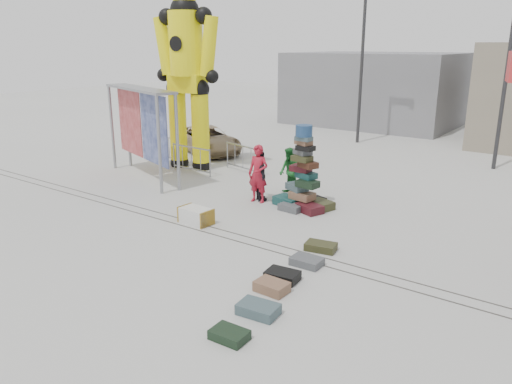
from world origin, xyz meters
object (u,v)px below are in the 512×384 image
Objects in this scene: suitcase_tower at (303,185)px; barricade_dummy_a at (161,148)px; pedestrian_red at (258,174)px; banner_scaffold at (140,111)px; pedestrian_green at (289,172)px; steamer_trunk at (196,216)px; parked_suv at (207,140)px; barricade_dummy_b at (191,160)px; crash_test_dummy at (187,70)px; pedestrian_black at (260,176)px; lamp_post_right at (512,56)px; lamp_post_left at (364,53)px; barricade_dummy_c at (243,159)px.

suitcase_tower is 8.71m from barricade_dummy_a.
barricade_dummy_a is at bearing 153.88° from pedestrian_red.
pedestrian_green is (5.64, 1.40, -1.75)m from banner_scaffold.
banner_scaffold is 2.92× the size of pedestrian_green.
steamer_trunk is at bearing -35.86° from barricade_dummy_a.
parked_suv is (-6.42, 4.84, -0.33)m from pedestrian_red.
barricade_dummy_a reaches higher than steamer_trunk.
crash_test_dummy is at bearing 138.32° from barricade_dummy_b.
parked_suv is (-6.39, 4.68, -0.23)m from pedestrian_black.
parked_suv is at bearing -177.43° from pedestrian_green.
barricade_dummy_b is at bearing 137.02° from steamer_trunk.
banner_scaffold is at bearing -54.38° from barricade_dummy_a.
pedestrian_green is (5.40, -0.90, -3.14)m from crash_test_dummy.
pedestrian_red reaches higher than parked_suv.
steamer_trunk is (-1.72, -3.05, -0.50)m from suitcase_tower.
pedestrian_black is (-0.42, -1.10, 0.03)m from pedestrian_green.
lamp_post_right is 14.32m from banner_scaffold.
banner_scaffold is at bearing -162.92° from suitcase_tower.
crash_test_dummy is (-10.35, -7.16, -0.54)m from lamp_post_right.
pedestrian_red is at bearing -101.04° from parked_suv.
barricade_dummy_b is 1.19× the size of pedestrian_black.
lamp_post_left is 12.16m from banner_scaffold.
pedestrian_red is (7.00, -2.43, 0.39)m from barricade_dummy_a.
barricade_dummy_b is at bearing -18.01° from barricade_dummy_a.
suitcase_tower is 1.40m from pedestrian_green.
pedestrian_green is 1.18m from pedestrian_black.
parked_suv reaches higher than steamer_trunk.
barricade_dummy_b is at bearing -125.68° from barricade_dummy_c.
lamp_post_right is at bearing 51.39° from barricade_dummy_c.
steamer_trunk is at bearing -102.54° from pedestrian_red.
pedestrian_black is (5.21, 0.30, -1.72)m from banner_scaffold.
crash_test_dummy is at bearing -145.33° from lamp_post_right.
suitcase_tower is at bearing -12.34° from barricade_dummy_a.
barricade_dummy_a is at bearing 164.08° from crash_test_dummy.
suitcase_tower is 7.45m from crash_test_dummy.
barricade_dummy_c is at bearing 162.61° from suitcase_tower.
banner_scaffold is 2.81× the size of pedestrian_black.
crash_test_dummy is 4.46× the size of pedestrian_black.
lamp_post_left is 3.08× the size of suitcase_tower.
suitcase_tower reaches higher than barricade_dummy_c.
suitcase_tower is (-3.87, -8.95, -3.75)m from lamp_post_right.
lamp_post_right reaches higher than parked_suv.
pedestrian_black is (4.98, -2.00, -3.11)m from crash_test_dummy.
barricade_dummy_c is (-1.12, -8.48, -3.93)m from lamp_post_left.
suitcase_tower reaches higher than pedestrian_red.
lamp_post_right reaches higher than barricade_dummy_a.
crash_test_dummy is 7.84× the size of steamer_trunk.
pedestrian_black is at bearing -100.25° from parked_suv.
lamp_post_right reaches higher than barricade_dummy_c.
lamp_post_right is 13.91m from steamer_trunk.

